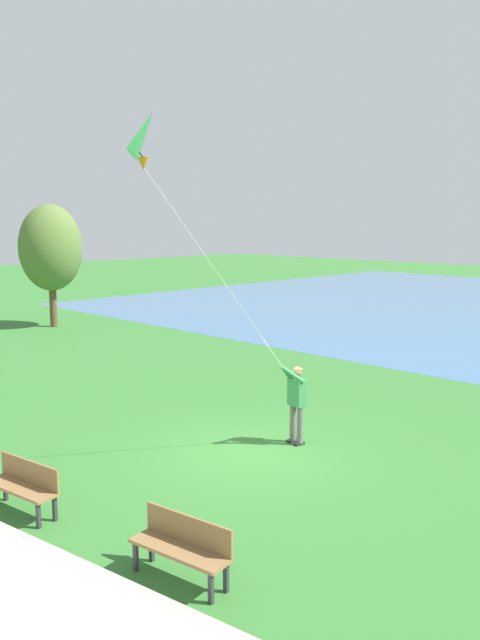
% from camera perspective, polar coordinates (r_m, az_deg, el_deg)
% --- Properties ---
extents(ground_plane, '(120.00, 120.00, 0.00)m').
position_cam_1_polar(ground_plane, '(13.80, 0.77, -11.80)').
color(ground_plane, '#33702D').
extents(person_kite_flyer, '(0.62, 0.52, 1.83)m').
position_cam_1_polar(person_kite_flyer, '(14.14, 5.00, -6.86)').
color(person_kite_flyer, '#232328').
rests_on(person_kite_flyer, ground).
extents(flying_kite, '(3.71, 1.40, 4.95)m').
position_cam_1_polar(flying_kite, '(11.66, -7.76, 15.45)').
color(flying_kite, green).
extents(park_bench_near_walkway, '(0.67, 1.55, 0.88)m').
position_cam_1_polar(park_bench_near_walkway, '(9.26, -5.11, -19.19)').
color(park_bench_near_walkway, olive).
rests_on(park_bench_near_walkway, ground).
extents(park_bench_far_walkway, '(0.67, 1.55, 0.88)m').
position_cam_1_polar(park_bench_far_walkway, '(11.65, -18.64, -13.56)').
color(park_bench_far_walkway, olive).
rests_on(park_bench_far_walkway, ground).
extents(tree_lakeside_near, '(2.90, 2.70, 5.63)m').
position_cam_1_polar(tree_lakeside_near, '(30.72, -16.47, 6.15)').
color(tree_lakeside_near, brown).
rests_on(tree_lakeside_near, ground).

